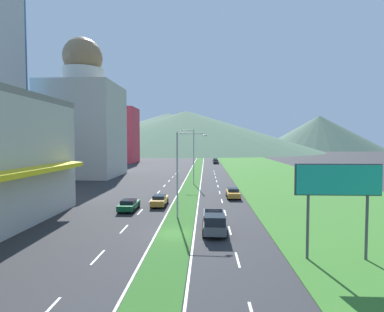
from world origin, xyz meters
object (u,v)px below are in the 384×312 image
(billboard_roadside, at_px, (338,185))
(car_2, at_px, (129,205))
(street_lamp_near, at_px, (181,169))
(car_1, at_px, (160,200))
(street_lamp_mid, at_px, (192,154))
(car_4, at_px, (216,162))
(pickup_truck_0, at_px, (214,223))
(car_3, at_px, (233,193))
(car_0, at_px, (215,160))

(billboard_roadside, relative_size, car_2, 1.58)
(street_lamp_near, height_order, car_1, street_lamp_near)
(street_lamp_near, height_order, street_lamp_mid, street_lamp_mid)
(street_lamp_near, distance_m, billboard_roadside, 16.55)
(car_4, bearing_deg, billboard_roadside, 3.47)
(street_lamp_mid, bearing_deg, pickup_truck_0, -83.71)
(car_1, distance_m, car_3, 11.79)
(car_2, bearing_deg, car_0, -8.70)
(street_lamp_near, relative_size, street_lamp_mid, 0.88)
(street_lamp_mid, height_order, car_4, street_lamp_mid)
(car_2, bearing_deg, car_3, -56.75)
(car_0, relative_size, car_4, 0.92)
(billboard_roadside, distance_m, car_2, 24.27)
(street_lamp_mid, distance_m, car_3, 16.20)
(car_3, bearing_deg, billboard_roadside, 12.71)
(street_lamp_near, xyz_separation_m, street_lamp_mid, (0.10, 25.93, 0.60))
(car_1, bearing_deg, car_3, -59.61)
(billboard_roadside, bearing_deg, car_2, 142.15)
(street_lamp_near, bearing_deg, street_lamp_mid, 89.77)
(car_2, relative_size, car_3, 0.99)
(billboard_roadside, distance_m, car_1, 23.81)
(street_lamp_near, bearing_deg, billboard_roadside, -42.91)
(street_lamp_near, relative_size, car_3, 2.15)
(billboard_roadside, height_order, car_2, billboard_roadside)
(street_lamp_near, xyz_separation_m, car_0, (6.56, 89.87, -4.71))
(billboard_roadside, relative_size, car_3, 1.56)
(street_lamp_mid, distance_m, car_0, 64.49)
(car_0, relative_size, pickup_truck_0, 0.77)
(street_lamp_mid, xyz_separation_m, car_1, (-3.44, -19.69, -5.34))
(car_0, relative_size, car_3, 0.94)
(street_lamp_near, xyz_separation_m, car_3, (6.83, 12.20, -4.74))
(car_0, bearing_deg, car_3, 0.20)
(car_3, relative_size, pickup_truck_0, 0.82)
(billboard_roadside, distance_m, car_4, 92.46)
(car_3, distance_m, car_4, 68.70)
(street_lamp_near, distance_m, car_1, 8.51)
(street_lamp_near, bearing_deg, car_2, 153.44)
(car_3, bearing_deg, street_lamp_near, -29.26)
(street_lamp_near, height_order, car_3, street_lamp_near)
(billboard_roadside, height_order, car_1, billboard_roadside)
(pickup_truck_0, bearing_deg, car_2, -130.39)
(billboard_roadside, relative_size, pickup_truck_0, 1.28)
(street_lamp_near, distance_m, car_4, 81.30)
(car_0, xyz_separation_m, car_1, (-9.90, -83.64, -0.03))
(car_4, bearing_deg, street_lamp_mid, -6.68)
(car_3, bearing_deg, street_lamp_mid, -153.89)
(car_4, bearing_deg, car_0, 179.87)
(billboard_roadside, distance_m, pickup_truck_0, 11.31)
(car_1, bearing_deg, car_2, 130.89)
(street_lamp_mid, bearing_deg, car_0, 84.23)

